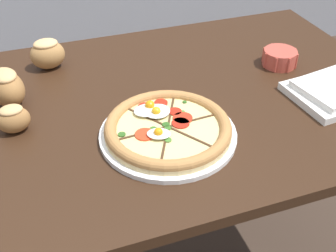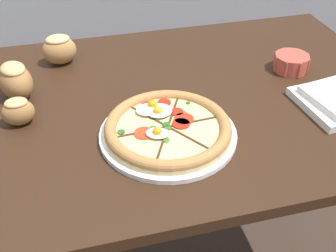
{
  "view_description": "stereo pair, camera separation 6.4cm",
  "coord_description": "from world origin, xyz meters",
  "px_view_note": "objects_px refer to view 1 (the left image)",
  "views": [
    {
      "loc": [
        -0.17,
        -0.88,
        1.36
      ],
      "look_at": [
        0.09,
        -0.15,
        0.78
      ],
      "focal_mm": 45.0,
      "sensor_mm": 36.0,
      "label": 1
    },
    {
      "loc": [
        -0.11,
        -0.89,
        1.36
      ],
      "look_at": [
        0.09,
        -0.15,
        0.78
      ],
      "focal_mm": 45.0,
      "sensor_mm": 36.0,
      "label": 2
    }
  ],
  "objects_px": {
    "ramekin_bowl": "(280,57)",
    "bread_piece_mid": "(47,53)",
    "dining_table": "(119,136)",
    "bread_piece_near": "(13,118)",
    "bread_piece_far": "(7,87)",
    "napkin_folded": "(334,91)",
    "pizza": "(168,129)"
  },
  "relations": [
    {
      "from": "bread_piece_near",
      "to": "bread_piece_far",
      "type": "relative_size",
      "value": 0.6
    },
    {
      "from": "bread_piece_far",
      "to": "bread_piece_mid",
      "type": "bearing_deg",
      "value": 53.68
    },
    {
      "from": "pizza",
      "to": "napkin_folded",
      "type": "relative_size",
      "value": 1.35
    },
    {
      "from": "napkin_folded",
      "to": "bread_piece_near",
      "type": "distance_m",
      "value": 0.81
    },
    {
      "from": "ramekin_bowl",
      "to": "bread_piece_near",
      "type": "distance_m",
      "value": 0.76
    },
    {
      "from": "dining_table",
      "to": "ramekin_bowl",
      "type": "relative_size",
      "value": 15.0
    },
    {
      "from": "bread_piece_near",
      "to": "bread_piece_far",
      "type": "xyz_separation_m",
      "value": [
        -0.01,
        0.12,
        0.01
      ]
    },
    {
      "from": "napkin_folded",
      "to": "bread_piece_far",
      "type": "relative_size",
      "value": 1.8
    },
    {
      "from": "ramekin_bowl",
      "to": "bread_piece_mid",
      "type": "distance_m",
      "value": 0.68
    },
    {
      "from": "ramekin_bowl",
      "to": "bread_piece_near",
      "type": "relative_size",
      "value": 1.31
    },
    {
      "from": "dining_table",
      "to": "pizza",
      "type": "xyz_separation_m",
      "value": [
        0.09,
        -0.15,
        0.11
      ]
    },
    {
      "from": "ramekin_bowl",
      "to": "bread_piece_mid",
      "type": "relative_size",
      "value": 1.01
    },
    {
      "from": "dining_table",
      "to": "ramekin_bowl",
      "type": "xyz_separation_m",
      "value": [
        0.51,
        0.06,
        0.12
      ]
    },
    {
      "from": "ramekin_bowl",
      "to": "bread_piece_mid",
      "type": "bearing_deg",
      "value": 161.94
    },
    {
      "from": "dining_table",
      "to": "bread_piece_near",
      "type": "relative_size",
      "value": 19.68
    },
    {
      "from": "bread_piece_near",
      "to": "ramekin_bowl",
      "type": "bearing_deg",
      "value": 5.5
    },
    {
      "from": "bread_piece_mid",
      "to": "dining_table",
      "type": "bearing_deg",
      "value": -63.27
    },
    {
      "from": "bread_piece_mid",
      "to": "bread_piece_far",
      "type": "height_order",
      "value": "bread_piece_far"
    },
    {
      "from": "bread_piece_mid",
      "to": "bread_piece_far",
      "type": "distance_m",
      "value": 0.2
    },
    {
      "from": "dining_table",
      "to": "bread_piece_far",
      "type": "height_order",
      "value": "bread_piece_far"
    },
    {
      "from": "ramekin_bowl",
      "to": "bread_piece_mid",
      "type": "height_order",
      "value": "bread_piece_mid"
    },
    {
      "from": "pizza",
      "to": "napkin_folded",
      "type": "distance_m",
      "value": 0.47
    },
    {
      "from": "ramekin_bowl",
      "to": "napkin_folded",
      "type": "relative_size",
      "value": 0.44
    },
    {
      "from": "pizza",
      "to": "bread_piece_far",
      "type": "xyz_separation_m",
      "value": [
        -0.34,
        0.26,
        0.03
      ]
    },
    {
      "from": "pizza",
      "to": "bread_piece_mid",
      "type": "xyz_separation_m",
      "value": [
        -0.22,
        0.42,
        0.03
      ]
    },
    {
      "from": "pizza",
      "to": "bread_piece_far",
      "type": "height_order",
      "value": "bread_piece_far"
    },
    {
      "from": "bread_piece_far",
      "to": "ramekin_bowl",
      "type": "bearing_deg",
      "value": -3.73
    },
    {
      "from": "pizza",
      "to": "ramekin_bowl",
      "type": "distance_m",
      "value": 0.47
    },
    {
      "from": "dining_table",
      "to": "napkin_folded",
      "type": "height_order",
      "value": "napkin_folded"
    },
    {
      "from": "ramekin_bowl",
      "to": "napkin_folded",
      "type": "bearing_deg",
      "value": -76.9
    },
    {
      "from": "bread_piece_near",
      "to": "bread_piece_far",
      "type": "distance_m",
      "value": 0.12
    },
    {
      "from": "bread_piece_mid",
      "to": "pizza",
      "type": "bearing_deg",
      "value": -62.29
    }
  ]
}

